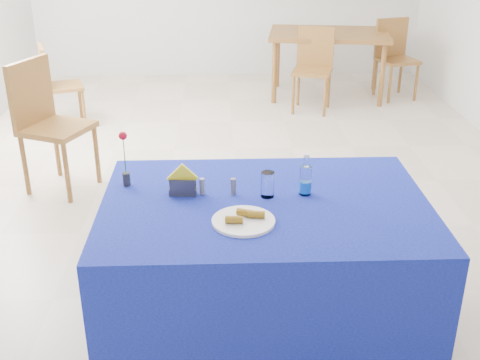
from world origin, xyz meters
name	(u,v)px	position (x,y,z in m)	size (l,w,h in m)	color
floor	(236,183)	(0.00, 0.00, 0.00)	(7.00, 7.00, 0.00)	beige
plate	(243,221)	(-0.03, -2.06, 0.77)	(0.29, 0.29, 0.01)	white
drinking_glass	(268,184)	(0.10, -1.79, 0.82)	(0.07, 0.07, 0.13)	white
salt_shaker	(202,186)	(-0.22, -1.76, 0.80)	(0.03, 0.03, 0.09)	gray
pepper_shaker	(233,187)	(-0.07, -1.76, 0.80)	(0.03, 0.03, 0.09)	slate
blue_table	(264,268)	(0.09, -1.85, 0.38)	(1.60, 1.10, 0.76)	navy
water_bottle	(305,181)	(0.29, -1.77, 0.83)	(0.06, 0.06, 0.21)	silver
napkin_holder	(183,186)	(-0.32, -1.76, 0.81)	(0.15, 0.06, 0.17)	#39393E
rose_vase	(125,161)	(-0.61, -1.64, 0.90)	(0.04, 0.04, 0.29)	#222227
oak_table	(329,39)	(1.15, 2.46, 0.68)	(1.46, 1.05, 0.76)	brown
chair_bg_left	(314,63)	(0.91, 1.97, 0.51)	(0.49, 0.49, 0.89)	#99632C
chair_bg_right	(394,53)	(1.92, 2.43, 0.52)	(0.49, 0.49, 0.90)	#99632C
chair_win_a	(46,117)	(-1.47, 0.01, 0.59)	(0.60, 0.60, 1.02)	#99632C
chair_win_b	(55,80)	(-1.77, 1.48, 0.48)	(0.47, 0.47, 0.83)	#99632C
banana_pieces	(246,216)	(-0.02, -2.05, 0.79)	(0.19, 0.12, 0.03)	gold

